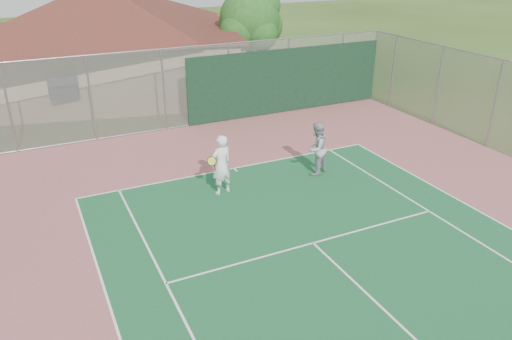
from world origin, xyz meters
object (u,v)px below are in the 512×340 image
Objects in this scene: player_white_front at (221,165)px; player_grey_back at (316,149)px; clubhouse at (104,36)px; tree at (251,22)px.

player_white_front reaches higher than player_grey_back.
player_white_front is at bearing -26.38° from player_grey_back.
clubhouse is 8.35× the size of player_grey_back.
tree reaches higher than player_grey_back.
player_grey_back is at bearing 166.49° from player_white_front.
player_white_front is (-6.51, -11.69, -2.58)m from tree.
player_grey_back is at bearing -104.26° from tree.
player_white_front is 1.05× the size of player_grey_back.
tree is 2.88× the size of player_grey_back.
player_grey_back is at bearing -58.45° from clubhouse.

